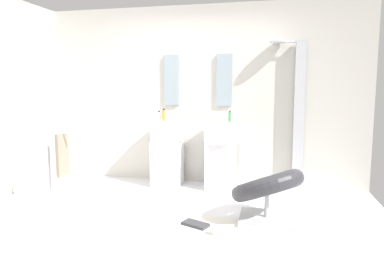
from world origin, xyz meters
TOP-DOWN VIEW (x-y plane):
  - ground_plane at (0.00, 0.00)m, footprint 4.80×3.60m
  - rear_partition at (0.00, 1.65)m, footprint 4.80×0.10m
  - pedestal_sink_left at (-0.39, 1.33)m, footprint 0.49×0.49m
  - pedestal_sink_right at (0.39, 1.33)m, footprint 0.49×0.49m
  - vanity_mirror_left at (-0.39, 1.58)m, footprint 0.22×0.03m
  - vanity_mirror_right at (0.39, 1.58)m, footprint 0.22×0.03m
  - shower_column at (1.42, 1.53)m, footprint 0.49×0.24m
  - lounge_chair at (1.04, 0.22)m, footprint 1.09×1.09m
  - towel_rack at (-1.32, 0.11)m, footprint 0.37×0.22m
  - area_rug at (0.52, -0.20)m, footprint 1.26×0.88m
  - magazine_charcoal at (0.32, -0.06)m, footprint 0.31×0.24m
  - coffee_mug at (0.57, -0.25)m, footprint 0.07×0.07m
  - soap_bottle_white at (-0.47, 1.22)m, footprint 0.05×0.05m
  - soap_bottle_green at (0.52, 1.21)m, footprint 0.04×0.04m
  - soap_bottle_amber at (-0.40, 1.20)m, footprint 0.05×0.05m

SIDE VIEW (x-z plane):
  - ground_plane at x=0.00m, z-range -0.04..0.00m
  - area_rug at x=0.52m, z-range 0.00..0.01m
  - magazine_charcoal at x=0.32m, z-range 0.01..0.04m
  - coffee_mug at x=0.57m, z-range 0.01..0.10m
  - lounge_chair at x=1.04m, z-range 0.03..0.67m
  - pedestal_sink_left at x=-0.39m, z-range -0.01..1.05m
  - pedestal_sink_right at x=0.39m, z-range -0.01..1.05m
  - towel_rack at x=-1.32m, z-range 0.15..1.10m
  - soap_bottle_white at x=-0.47m, z-range 0.95..1.09m
  - soap_bottle_green at x=0.52m, z-range 0.95..1.11m
  - soap_bottle_amber at x=-0.40m, z-range 0.95..1.12m
  - shower_column at x=1.42m, z-range 0.05..2.10m
  - rear_partition at x=0.00m, z-range 0.00..2.60m
  - vanity_mirror_left at x=-0.39m, z-range 1.16..1.89m
  - vanity_mirror_right at x=0.39m, z-range 1.16..1.89m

